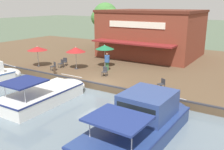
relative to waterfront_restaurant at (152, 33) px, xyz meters
name	(u,v)px	position (x,y,z in m)	size (l,w,h in m)	color
ground_plane	(96,91)	(13.82, 1.05, -3.50)	(220.00, 220.00, 0.00)	#4C5B47
quay_deck	(149,63)	(2.82, 1.05, -3.20)	(22.00, 56.00, 0.60)	brown
quay_edge_fender	(96,83)	(13.72, 1.05, -2.85)	(0.20, 50.40, 0.10)	#2D2D33
waterfront_restaurant	(152,33)	(0.00, 0.00, 0.00)	(10.93, 11.79, 5.80)	brown
patio_umbrella_mid_patio_right	(76,50)	(10.74, -3.61, -0.87)	(2.00, 2.00, 2.32)	#B7B7B7
patio_umbrella_mid_patio_left	(37,48)	(12.05, -7.80, -0.95)	(2.10, 2.10, 2.20)	#B7B7B7
patio_umbrella_near_quay_edge	(105,47)	(8.47, -1.58, -0.76)	(1.97, 1.97, 2.40)	#B7B7B7
cafe_chair_mid_patio	(65,61)	(10.29, -5.61, -2.43)	(0.58, 0.58, 0.85)	#2D2D33
cafe_chair_back_row_seat	(54,66)	(12.43, -5.16, -2.43)	(0.57, 0.57, 0.85)	#2D2D33
cafe_chair_beside_entrance	(162,83)	(12.12, 6.27, -2.43)	(0.59, 0.59, 0.85)	#2D2D33
cafe_chair_far_corner_seat	(61,63)	(11.12, -5.35, -2.43)	(0.53, 0.53, 0.85)	#2D2D33
cafe_chair_under_first_umbrella	(105,71)	(11.39, 0.37, -2.43)	(0.54, 0.54, 0.85)	#2D2D33
person_near_entrance	(107,59)	(9.56, -0.57, -1.76)	(0.51, 0.51, 1.79)	#337547
motorboat_outer_channel	(144,120)	(18.26, 7.63, -2.65)	(9.03, 3.58, 2.27)	navy
motorboat_fourth_along	(48,93)	(17.62, -0.57, -2.87)	(7.42, 2.91, 2.06)	silver
mooring_post	(54,70)	(13.47, -4.03, -2.47)	(0.22, 0.22, 0.85)	#473323
tree_behind_restaurant	(104,16)	(-2.26, -8.88, 1.85)	(3.93, 3.74, 6.74)	brown
tree_downstream_bank	(107,20)	(-2.00, -8.11, 1.22)	(3.94, 3.75, 6.11)	brown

